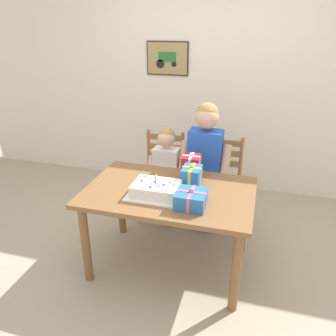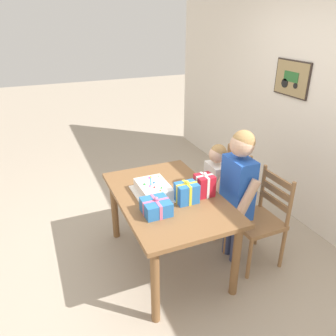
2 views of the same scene
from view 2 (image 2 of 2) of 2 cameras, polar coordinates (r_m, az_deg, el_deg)
The scene contains 11 objects.
ground_plane at distance 3.39m, azimuth -0.00°, elevation -15.79°, with size 20.00×20.00×0.00m, color tan.
back_wall at distance 3.74m, azimuth 25.71°, elevation 8.42°, with size 6.40×0.11×2.60m.
dining_table at distance 3.01m, azimuth -0.00°, elevation -6.50°, with size 1.35×0.88×0.75m.
birthday_cake at distance 2.96m, azimuth -2.51°, elevation -3.73°, with size 0.44×0.34×0.19m.
gift_box_red_large at distance 2.68m, azimuth -2.08°, elevation -6.73°, with size 0.22×0.22×0.15m.
gift_box_beside_cake at distance 2.83m, azimuth 3.25°, elevation -4.31°, with size 0.15×0.19×0.21m.
gift_box_corner_small at distance 2.94m, azimuth 6.31°, elevation -2.98°, with size 0.15×0.16×0.23m.
chair_left at distance 3.67m, azimuth 9.86°, elevation -3.79°, with size 0.43×0.43×0.92m.
chair_right at distance 3.26m, azimuth 15.68°, elevation -8.53°, with size 0.42×0.42×0.92m.
child_older at distance 3.06m, azimuth 12.02°, elevation -2.92°, with size 0.48×0.27×1.33m.
child_younger at distance 3.41m, azimuth 8.21°, elevation -2.57°, with size 0.39×0.22×1.07m.
Camera 2 is at (2.36, -1.01, 2.22)m, focal length 35.17 mm.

